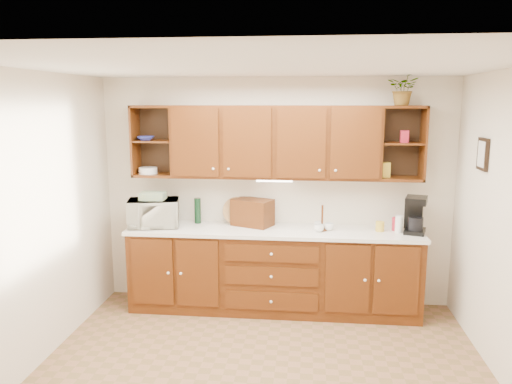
% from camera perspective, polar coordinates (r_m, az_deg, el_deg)
% --- Properties ---
extents(floor, '(4.00, 4.00, 0.00)m').
position_cam_1_polar(floor, '(4.56, 0.58, -20.41)').
color(floor, '#8C5F40').
rests_on(floor, ground).
extents(ceiling, '(4.00, 4.00, 0.00)m').
position_cam_1_polar(ceiling, '(3.93, 0.65, 14.23)').
color(ceiling, white).
rests_on(ceiling, back_wall).
extents(back_wall, '(4.00, 0.00, 4.00)m').
position_cam_1_polar(back_wall, '(5.76, 2.26, -0.01)').
color(back_wall, beige).
rests_on(back_wall, floor).
extents(left_wall, '(0.00, 3.50, 3.50)m').
position_cam_1_polar(left_wall, '(4.68, -24.60, -3.37)').
color(left_wall, beige).
rests_on(left_wall, floor).
extents(base_cabinets, '(3.20, 0.60, 0.90)m').
position_cam_1_polar(base_cabinets, '(5.69, 1.99, -9.01)').
color(base_cabinets, '#3C1A06').
rests_on(base_cabinets, floor).
extents(countertop, '(3.24, 0.64, 0.04)m').
position_cam_1_polar(countertop, '(5.54, 2.02, -4.45)').
color(countertop, white).
rests_on(countertop, base_cabinets).
extents(upper_cabinets, '(3.20, 0.33, 0.80)m').
position_cam_1_polar(upper_cabinets, '(5.52, 2.29, 5.75)').
color(upper_cabinets, '#3C1A06').
rests_on(upper_cabinets, back_wall).
extents(undercabinet_light, '(0.40, 0.05, 0.02)m').
position_cam_1_polar(undercabinet_light, '(5.52, 2.12, 1.33)').
color(undercabinet_light, white).
rests_on(undercabinet_light, upper_cabinets).
extents(framed_picture, '(0.03, 0.24, 0.30)m').
position_cam_1_polar(framed_picture, '(5.09, 24.51, 3.96)').
color(framed_picture, black).
rests_on(framed_picture, right_wall).
extents(wicker_basket, '(0.30, 0.30, 0.14)m').
position_cam_1_polar(wicker_basket, '(5.75, -13.36, -3.25)').
color(wicker_basket, '#A37844').
rests_on(wicker_basket, countertop).
extents(microwave, '(0.62, 0.49, 0.31)m').
position_cam_1_polar(microwave, '(5.74, -11.63, -2.37)').
color(microwave, beige).
rests_on(microwave, countertop).
extents(towel_stack, '(0.27, 0.20, 0.08)m').
position_cam_1_polar(towel_stack, '(5.70, -11.70, -0.46)').
color(towel_stack, '#CFD464').
rests_on(towel_stack, microwave).
extents(wine_bottle, '(0.09, 0.09, 0.29)m').
position_cam_1_polar(wine_bottle, '(5.81, -6.69, -2.13)').
color(wine_bottle, black).
rests_on(wine_bottle, countertop).
extents(woven_tray, '(0.33, 0.17, 0.31)m').
position_cam_1_polar(woven_tray, '(5.76, -2.24, -3.59)').
color(woven_tray, '#A37844').
rests_on(woven_tray, countertop).
extents(bread_box, '(0.51, 0.42, 0.30)m').
position_cam_1_polar(bread_box, '(5.66, -0.39, -2.35)').
color(bread_box, '#3C1A06').
rests_on(bread_box, countertop).
extents(mug_tree, '(0.23, 0.24, 0.28)m').
position_cam_1_polar(mug_tree, '(5.51, 7.55, -3.93)').
color(mug_tree, '#3C1A06').
rests_on(mug_tree, countertop).
extents(canister_red, '(0.13, 0.13, 0.14)m').
position_cam_1_polar(canister_red, '(5.67, 15.78, -3.54)').
color(canister_red, '#B0192D').
rests_on(canister_red, countertop).
extents(canister_white, '(0.10, 0.10, 0.18)m').
position_cam_1_polar(canister_white, '(5.59, 16.00, -3.53)').
color(canister_white, white).
rests_on(canister_white, countertop).
extents(canister_yellow, '(0.12, 0.12, 0.11)m').
position_cam_1_polar(canister_yellow, '(5.60, 13.97, -3.84)').
color(canister_yellow, gold).
rests_on(canister_yellow, countertop).
extents(coffee_maker, '(0.28, 0.32, 0.40)m').
position_cam_1_polar(coffee_maker, '(5.61, 17.73, -2.55)').
color(coffee_maker, black).
rests_on(coffee_maker, countertop).
extents(bowl_stack, '(0.22, 0.22, 0.05)m').
position_cam_1_polar(bowl_stack, '(5.77, -12.47, 6.01)').
color(bowl_stack, navy).
rests_on(bowl_stack, upper_cabinets).
extents(plate_stack, '(0.24, 0.24, 0.07)m').
position_cam_1_polar(plate_stack, '(5.83, -12.24, 2.42)').
color(plate_stack, white).
rests_on(plate_stack, upper_cabinets).
extents(pantry_box_yellow, '(0.11, 0.10, 0.16)m').
position_cam_1_polar(pantry_box_yellow, '(5.59, 14.55, 2.46)').
color(pantry_box_yellow, gold).
rests_on(pantry_box_yellow, upper_cabinets).
extents(pantry_box_red, '(0.09, 0.08, 0.13)m').
position_cam_1_polar(pantry_box_red, '(5.57, 16.59, 6.10)').
color(pantry_box_red, '#B0192D').
rests_on(pantry_box_red, upper_cabinets).
extents(potted_plant, '(0.39, 0.37, 0.35)m').
position_cam_1_polar(potted_plant, '(5.51, 16.54, 11.27)').
color(potted_plant, '#999999').
rests_on(potted_plant, upper_cabinets).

